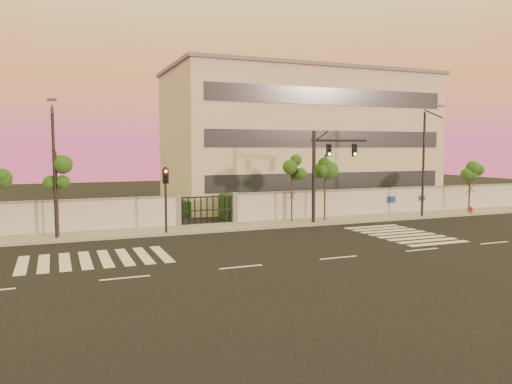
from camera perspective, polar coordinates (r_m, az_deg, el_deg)
ground at (r=24.43m, az=9.41°, el=-7.43°), size 120.00×120.00×0.00m
sidewalk at (r=33.66m, az=0.04°, el=-3.79°), size 60.00×3.00×0.15m
perimeter_wall at (r=34.95m, az=-0.72°, el=-1.82°), size 60.00×0.36×2.20m
hedge_row at (r=37.89m, az=-0.73°, el=-1.67°), size 41.00×4.25×1.80m
institutional_building at (r=47.47m, az=4.93°, el=6.13°), size 24.40×12.40×12.25m
road_markings at (r=26.96m, az=2.33°, el=-6.16°), size 57.00×7.62×0.02m
street_tree_c at (r=30.73m, az=-21.80°, el=1.87°), size 1.40×1.12×5.09m
street_tree_d at (r=34.54m, az=4.15°, el=2.07°), size 1.41×1.12×4.71m
street_tree_e at (r=35.57m, az=7.92°, el=2.23°), size 1.59×1.26×4.79m
street_tree_f at (r=43.35m, az=23.26°, el=1.57°), size 1.61×1.28×3.97m
traffic_signal_main at (r=34.65m, az=7.81°, el=3.00°), size 3.99×1.25×6.39m
traffic_signal_secondary at (r=30.40m, az=-10.28°, el=0.01°), size 0.32×0.33×4.13m
streetlight_west at (r=30.09m, az=-22.08°, el=2.76°), size 0.47×1.89×7.85m
streetlight_east at (r=39.20m, az=18.77°, el=3.65°), size 0.49×1.99×8.29m
fire_hydrant at (r=42.53m, az=23.37°, el=-1.98°), size 0.27×0.26×0.70m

